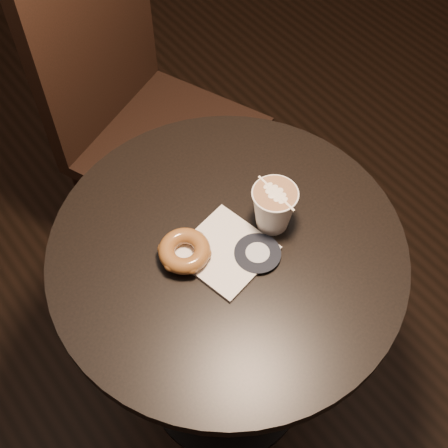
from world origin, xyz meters
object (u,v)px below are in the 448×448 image
at_px(chair, 134,100).
at_px(latte_cup, 274,208).
at_px(cafe_table, 227,296).
at_px(doughnut, 184,251).
at_px(pastry_bag, 226,251).

distance_m(chair, latte_cup, 0.62).
height_order(cafe_table, doughnut, doughnut).
bearing_deg(cafe_table, pastry_bag, -146.46).
bearing_deg(chair, latte_cup, -116.14).
bearing_deg(chair, pastry_bag, -127.04).
bearing_deg(chair, doughnut, -134.38).
distance_m(cafe_table, pastry_bag, 0.20).
xyz_separation_m(cafe_table, doughnut, (-0.08, 0.03, 0.22)).
bearing_deg(doughnut, cafe_table, -23.56).
relative_size(pastry_bag, latte_cup, 1.55).
xyz_separation_m(cafe_table, latte_cup, (0.11, -0.01, 0.25)).
relative_size(pastry_bag, doughnut, 1.55).
relative_size(chair, latte_cup, 10.87).
relative_size(cafe_table, pastry_bag, 4.87).
height_order(cafe_table, pastry_bag, pastry_bag).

